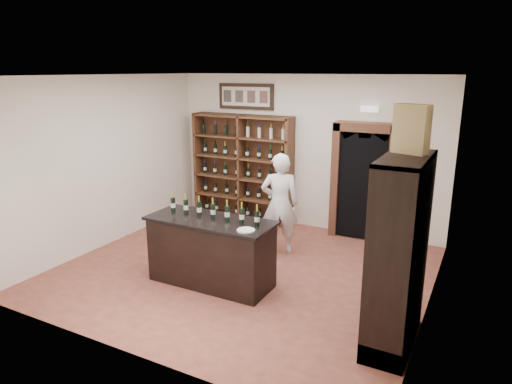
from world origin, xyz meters
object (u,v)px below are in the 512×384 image
at_px(wine_shelf, 243,167).
at_px(side_cabinet, 399,283).
at_px(shopkeeper, 280,204).
at_px(tasting_counter, 211,252).
at_px(counter_bottle_0, 173,204).
at_px(wine_crate, 411,129).

xyz_separation_m(wine_shelf, side_cabinet, (3.82, -3.23, -0.35)).
xyz_separation_m(side_cabinet, shopkeeper, (-2.33, 1.84, 0.12)).
xyz_separation_m(wine_shelf, tasting_counter, (1.10, -2.93, -0.61)).
distance_m(counter_bottle_0, wine_crate, 3.67).
bearing_deg(wine_shelf, wine_crate, -38.79).
xyz_separation_m(tasting_counter, wine_crate, (2.68, -0.11, 1.97)).
distance_m(wine_shelf, side_cabinet, 5.02).
bearing_deg(side_cabinet, wine_shelf, 139.79).
height_order(counter_bottle_0, wine_crate, wine_crate).
bearing_deg(shopkeeper, wine_crate, 120.67).
bearing_deg(wine_shelf, side_cabinet, -40.21).
bearing_deg(shopkeeper, tasting_counter, 52.11).
bearing_deg(wine_shelf, counter_bottle_0, -82.42).
bearing_deg(side_cabinet, shopkeeper, 141.75).
xyz_separation_m(side_cabinet, wine_crate, (-0.04, 0.19, 1.71)).
relative_size(tasting_counter, side_cabinet, 0.85).
height_order(counter_bottle_0, side_cabinet, side_cabinet).
relative_size(side_cabinet, wine_crate, 4.15).
height_order(tasting_counter, counter_bottle_0, counter_bottle_0).
distance_m(tasting_counter, wine_crate, 3.33).
xyz_separation_m(wine_shelf, counter_bottle_0, (0.38, -2.86, 0.01)).
height_order(side_cabinet, shopkeeper, side_cabinet).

